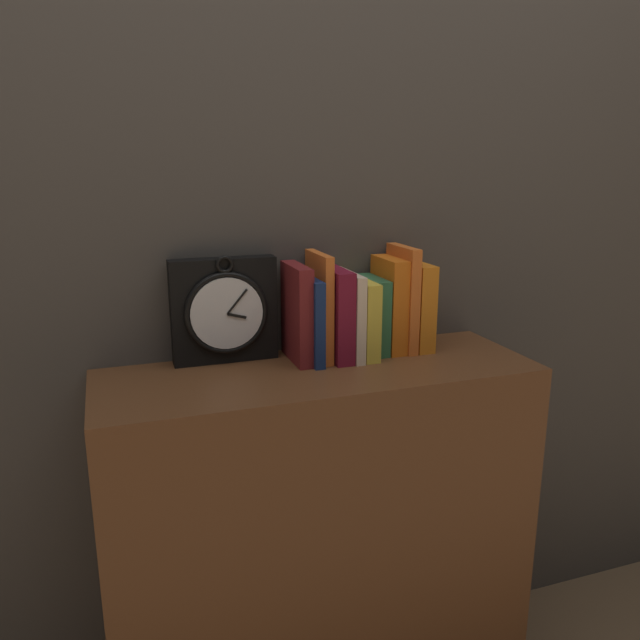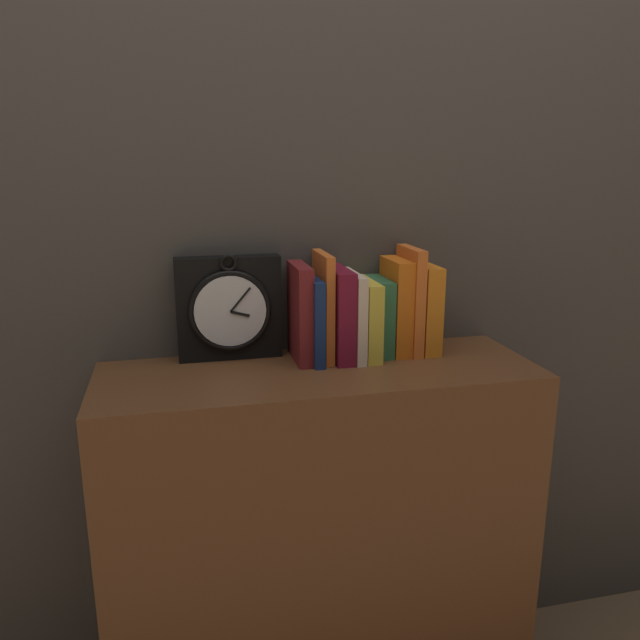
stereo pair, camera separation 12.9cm
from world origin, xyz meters
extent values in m
cube|color=#47423D|center=(0.00, 0.19, 1.30)|extent=(6.00, 0.05, 2.60)
cube|color=brown|center=(0.00, 0.00, 0.43)|extent=(0.93, 0.32, 0.85)
cube|color=black|center=(-0.18, 0.13, 0.97)|extent=(0.23, 0.05, 0.23)
torus|color=black|center=(-0.18, 0.10, 0.97)|extent=(0.18, 0.01, 0.18)
cylinder|color=silver|center=(-0.18, 0.10, 0.97)|extent=(0.16, 0.01, 0.16)
cube|color=black|center=(-0.16, 0.09, 0.96)|extent=(0.04, 0.00, 0.02)
cube|color=black|center=(-0.15, 0.09, 0.99)|extent=(0.05, 0.00, 0.05)
torus|color=black|center=(-0.18, 0.10, 1.07)|extent=(0.04, 0.01, 0.04)
cube|color=maroon|center=(-0.03, 0.08, 0.96)|extent=(0.03, 0.14, 0.21)
cube|color=navy|center=(0.00, 0.07, 0.95)|extent=(0.02, 0.16, 0.19)
cube|color=orange|center=(0.03, 0.08, 0.97)|extent=(0.02, 0.14, 0.24)
cube|color=maroon|center=(0.06, 0.07, 0.96)|extent=(0.04, 0.15, 0.20)
cube|color=beige|center=(0.09, 0.07, 0.95)|extent=(0.02, 0.16, 0.19)
cube|color=gold|center=(0.12, 0.07, 0.94)|extent=(0.03, 0.16, 0.17)
cube|color=#2E6741|center=(0.16, 0.09, 0.94)|extent=(0.04, 0.13, 0.17)
cube|color=orange|center=(0.20, 0.09, 0.96)|extent=(0.04, 0.13, 0.22)
cube|color=orange|center=(0.23, 0.08, 0.98)|extent=(0.02, 0.13, 0.24)
cube|color=orange|center=(0.27, 0.08, 0.96)|extent=(0.04, 0.13, 0.20)
camera|label=1|loc=(-0.41, -1.18, 1.29)|focal=35.00mm
camera|label=2|loc=(-0.29, -1.22, 1.29)|focal=35.00mm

